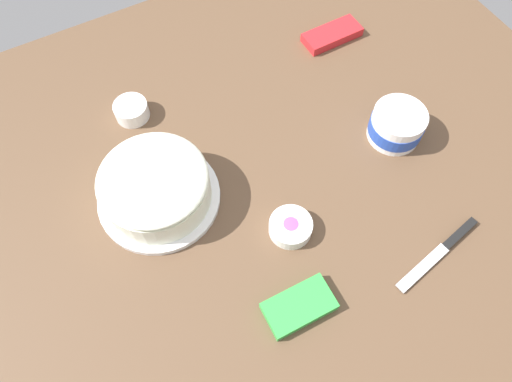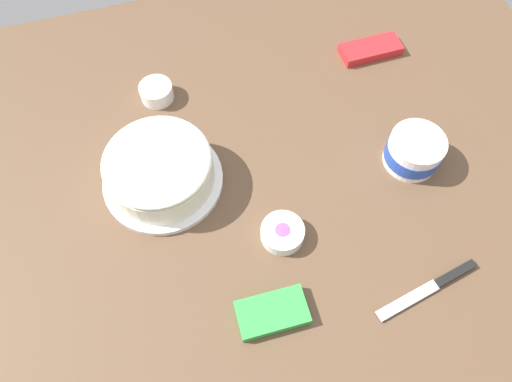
{
  "view_description": "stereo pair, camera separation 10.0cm",
  "coord_description": "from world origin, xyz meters",
  "px_view_note": "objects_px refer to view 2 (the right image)",
  "views": [
    {
      "loc": [
        0.33,
        0.36,
        0.91
      ],
      "look_at": [
        0.1,
        -0.05,
        0.04
      ],
      "focal_mm": 32.66,
      "sensor_mm": 36.0,
      "label": 1
    },
    {
      "loc": [
        0.24,
        0.4,
        0.91
      ],
      "look_at": [
        0.1,
        -0.05,
        0.04
      ],
      "focal_mm": 32.66,
      "sensor_mm": 36.0,
      "label": 2
    }
  ],
  "objects_px": {
    "spreading_knife": "(436,284)",
    "sprinkle_bowl_rainbow": "(282,233)",
    "sprinkle_bowl_green": "(156,92)",
    "frosted_cake": "(160,170)",
    "candy_box_lower": "(371,49)",
    "candy_box_upper": "(272,313)",
    "frosting_tub": "(414,151)"
  },
  "relations": [
    {
      "from": "spreading_knife",
      "to": "sprinkle_bowl_rainbow",
      "type": "distance_m",
      "value": 0.32
    },
    {
      "from": "spreading_knife",
      "to": "sprinkle_bowl_green",
      "type": "xyz_separation_m",
      "value": [
        0.44,
        -0.64,
        0.02
      ]
    },
    {
      "from": "candy_box_lower",
      "to": "candy_box_upper",
      "type": "distance_m",
      "value": 0.75
    },
    {
      "from": "sprinkle_bowl_rainbow",
      "to": "candy_box_lower",
      "type": "bearing_deg",
      "value": -131.94
    },
    {
      "from": "sprinkle_bowl_green",
      "to": "sprinkle_bowl_rainbow",
      "type": "relative_size",
      "value": 0.89
    },
    {
      "from": "frosted_cake",
      "to": "candy_box_upper",
      "type": "xyz_separation_m",
      "value": [
        -0.14,
        0.36,
        -0.04
      ]
    },
    {
      "from": "frosted_cake",
      "to": "sprinkle_bowl_green",
      "type": "xyz_separation_m",
      "value": [
        -0.03,
        -0.24,
        -0.03
      ]
    },
    {
      "from": "sprinkle_bowl_green",
      "to": "candy_box_lower",
      "type": "distance_m",
      "value": 0.57
    },
    {
      "from": "spreading_knife",
      "to": "candy_box_lower",
      "type": "xyz_separation_m",
      "value": [
        -0.13,
        -0.63,
        0.01
      ]
    },
    {
      "from": "spreading_knife",
      "to": "candy_box_lower",
      "type": "distance_m",
      "value": 0.64
    },
    {
      "from": "frosted_cake",
      "to": "spreading_knife",
      "type": "distance_m",
      "value": 0.62
    },
    {
      "from": "candy_box_upper",
      "to": "sprinkle_bowl_green",
      "type": "bearing_deg",
      "value": -78.07
    },
    {
      "from": "frosted_cake",
      "to": "candy_box_lower",
      "type": "distance_m",
      "value": 0.65
    },
    {
      "from": "candy_box_lower",
      "to": "frosting_tub",
      "type": "bearing_deg",
      "value": 81.27
    },
    {
      "from": "frosting_tub",
      "to": "candy_box_lower",
      "type": "xyz_separation_m",
      "value": [
        -0.05,
        -0.34,
        -0.03
      ]
    },
    {
      "from": "sprinkle_bowl_green",
      "to": "candy_box_upper",
      "type": "height_order",
      "value": "sprinkle_bowl_green"
    },
    {
      "from": "sprinkle_bowl_rainbow",
      "to": "candy_box_upper",
      "type": "xyz_separation_m",
      "value": [
        0.07,
        0.15,
        -0.01
      ]
    },
    {
      "from": "frosted_cake",
      "to": "candy_box_upper",
      "type": "distance_m",
      "value": 0.38
    },
    {
      "from": "sprinkle_bowl_green",
      "to": "frosted_cake",
      "type": "bearing_deg",
      "value": 82.11
    },
    {
      "from": "sprinkle_bowl_rainbow",
      "to": "candy_box_lower",
      "type": "relative_size",
      "value": 0.58
    },
    {
      "from": "frosted_cake",
      "to": "candy_box_upper",
      "type": "height_order",
      "value": "frosted_cake"
    },
    {
      "from": "frosted_cake",
      "to": "frosting_tub",
      "type": "relative_size",
      "value": 2.13
    },
    {
      "from": "frosted_cake",
      "to": "spreading_knife",
      "type": "xyz_separation_m",
      "value": [
        -0.47,
        0.39,
        -0.05
      ]
    },
    {
      "from": "frosting_tub",
      "to": "candy_box_lower",
      "type": "height_order",
      "value": "frosting_tub"
    },
    {
      "from": "candy_box_lower",
      "to": "frosted_cake",
      "type": "bearing_deg",
      "value": 20.29
    },
    {
      "from": "sprinkle_bowl_green",
      "to": "sprinkle_bowl_rainbow",
      "type": "height_order",
      "value": "sprinkle_bowl_green"
    },
    {
      "from": "frosting_tub",
      "to": "candy_box_lower",
      "type": "relative_size",
      "value": 0.79
    },
    {
      "from": "sprinkle_bowl_rainbow",
      "to": "candy_box_lower",
      "type": "distance_m",
      "value": 0.58
    },
    {
      "from": "frosting_tub",
      "to": "sprinkle_bowl_green",
      "type": "relative_size",
      "value": 1.54
    },
    {
      "from": "spreading_knife",
      "to": "candy_box_upper",
      "type": "height_order",
      "value": "candy_box_upper"
    },
    {
      "from": "spreading_knife",
      "to": "candy_box_upper",
      "type": "xyz_separation_m",
      "value": [
        0.33,
        -0.04,
        0.01
      ]
    },
    {
      "from": "spreading_knife",
      "to": "candy_box_upper",
      "type": "distance_m",
      "value": 0.33
    }
  ]
}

